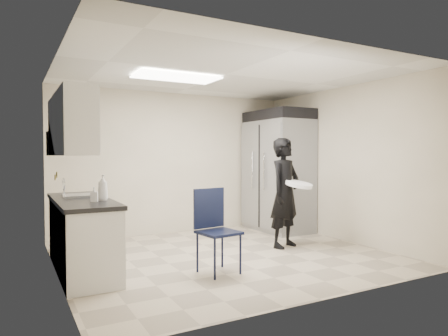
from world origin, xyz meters
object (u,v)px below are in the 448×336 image
lower_counter (82,237)px  man_tuxedo (285,193)px  commercial_fridge (278,176)px  folding_chair (219,233)px

lower_counter → man_tuxedo: (3.03, -0.15, 0.43)m
commercial_fridge → folding_chair: commercial_fridge is taller
lower_counter → folding_chair: size_ratio=1.89×
folding_chair → lower_counter: bearing=140.9°
lower_counter → commercial_fridge: 3.98m
folding_chair → man_tuxedo: bearing=17.6°
lower_counter → folding_chair: bearing=-31.4°
commercial_fridge → man_tuxedo: 1.45m
lower_counter → commercial_fridge: (3.78, 1.07, 0.62)m
commercial_fridge → folding_chair: (-2.32, -1.97, -0.55)m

